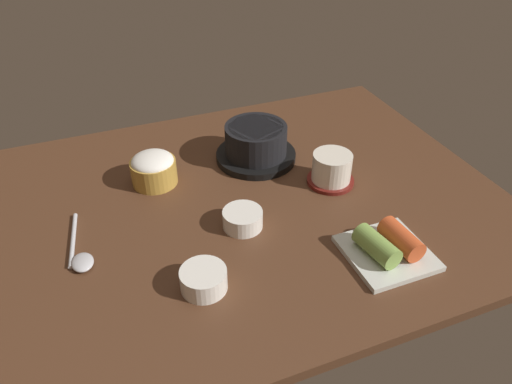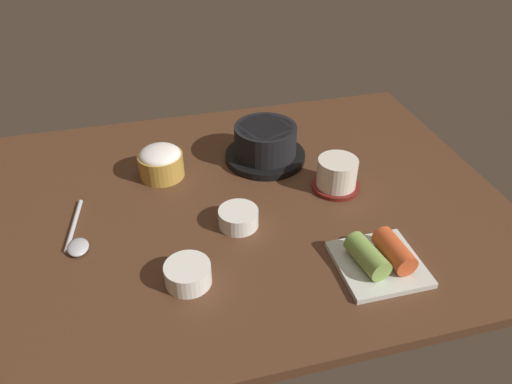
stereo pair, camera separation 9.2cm
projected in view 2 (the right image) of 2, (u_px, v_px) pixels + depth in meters
dining_table at (244, 204)px, 95.85cm from camera, size 100.00×76.00×2.00cm
stone_pot at (265, 144)px, 104.98cm from camera, size 17.36×17.36×8.01cm
rice_bowl at (161, 162)px, 100.12cm from camera, size 9.18×9.18×6.66cm
tea_cup_with_saucer at (337, 174)px, 96.65cm from camera, size 9.61×9.61×6.57cm
banchan_cup_center at (238, 217)px, 88.18cm from camera, size 7.26×7.26×3.32cm
kimchi_plate at (380, 258)px, 79.64cm from camera, size 13.63×13.63×4.78cm
side_bowl_near at (188, 273)px, 76.76cm from camera, size 7.40×7.40×3.54cm
spoon at (77, 240)px, 84.99cm from camera, size 4.18×16.34×1.35cm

